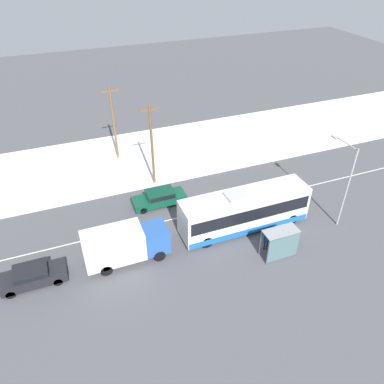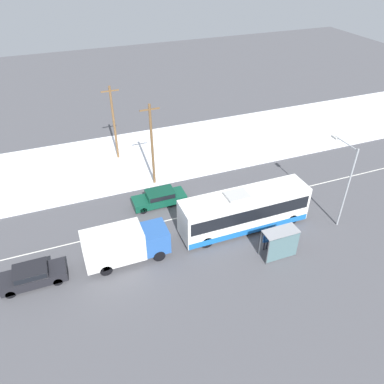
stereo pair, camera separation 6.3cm
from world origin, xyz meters
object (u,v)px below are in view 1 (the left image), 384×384
at_px(city_bus, 244,210).
at_px(parked_car_near_truck, 33,275).
at_px(streetlamp, 345,175).
at_px(utility_pole_roadside, 152,145).
at_px(bus_shelter, 282,241).
at_px(pedestrian_at_stop, 267,239).
at_px(sedan_car, 160,197).
at_px(box_truck, 124,244).
at_px(utility_pole_snowlot, 114,123).

height_order(city_bus, parked_car_near_truck, city_bus).
bearing_deg(parked_car_near_truck, streetlamp, -4.47).
bearing_deg(utility_pole_roadside, bus_shelter, -65.66).
distance_m(pedestrian_at_stop, streetlamp, 8.11).
height_order(parked_car_near_truck, utility_pole_roadside, utility_pole_roadside).
bearing_deg(city_bus, parked_car_near_truck, -179.55).
xyz_separation_m(sedan_car, bus_shelter, (6.49, -9.76, 0.90)).
xyz_separation_m(parked_car_near_truck, streetlamp, (24.17, -1.89, 3.84)).
bearing_deg(city_bus, bus_shelter, -77.53).
distance_m(bus_shelter, streetlamp, 7.62).
bearing_deg(bus_shelter, parked_car_near_truck, 166.95).
bearing_deg(city_bus, streetlamp, -14.87).
height_order(pedestrian_at_stop, bus_shelter, bus_shelter).
xyz_separation_m(box_truck, sedan_car, (4.45, 5.75, -0.80)).
distance_m(pedestrian_at_stop, utility_pole_roadside, 13.61).
distance_m(parked_car_near_truck, streetlamp, 24.55).
height_order(city_bus, sedan_car, city_bus).
height_order(city_bus, box_truck, city_bus).
xyz_separation_m(sedan_car, parked_car_near_truck, (-11.00, -5.70, 0.02)).
distance_m(city_bus, pedestrian_at_stop, 3.12).
relative_size(sedan_car, utility_pole_roadside, 0.58).
relative_size(city_bus, utility_pole_snowlot, 1.34).
bearing_deg(box_truck, parked_car_near_truck, 179.57).
bearing_deg(box_truck, city_bus, 1.02).
bearing_deg(utility_pole_roadside, streetlamp, -41.11).
xyz_separation_m(bus_shelter, utility_pole_roadside, (-5.97, 13.21, 2.63)).
relative_size(city_bus, sedan_car, 2.25).
xyz_separation_m(box_truck, utility_pole_snowlot, (2.68, 15.44, 2.64)).
distance_m(city_bus, utility_pole_snowlot, 17.12).
distance_m(city_bus, streetlamp, 8.38).
height_order(bus_shelter, streetlamp, streetlamp).
relative_size(sedan_car, bus_shelter, 1.80).
height_order(parked_car_near_truck, bus_shelter, bus_shelter).
bearing_deg(utility_pole_roadside, sedan_car, -98.52).
relative_size(city_bus, pedestrian_at_stop, 6.14).
bearing_deg(box_truck, streetlamp, -5.96).
distance_m(box_truck, streetlamp, 17.98).
height_order(city_bus, bus_shelter, city_bus).
bearing_deg(parked_car_near_truck, pedestrian_at_stop, -9.71).
relative_size(bus_shelter, utility_pole_roadside, 0.32).
distance_m(box_truck, utility_pole_roadside, 10.81).
bearing_deg(pedestrian_at_stop, city_bus, 97.28).
height_order(streetlamp, utility_pole_roadside, utility_pole_roadside).
xyz_separation_m(streetlamp, utility_pole_snowlot, (-14.94, 17.29, -0.42)).
relative_size(box_truck, utility_pole_snowlot, 0.78).
height_order(pedestrian_at_stop, streetlamp, streetlamp).
height_order(box_truck, parked_car_near_truck, box_truck).
bearing_deg(parked_car_near_truck, bus_shelter, -13.05).
distance_m(sedan_car, utility_pole_roadside, 4.96).
bearing_deg(pedestrian_at_stop, utility_pole_snowlot, 112.89).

